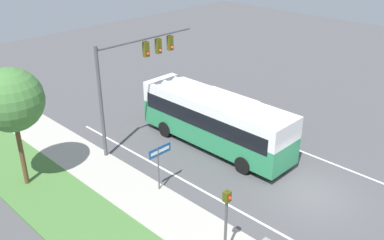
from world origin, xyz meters
name	(u,v)px	position (x,y,z in m)	size (l,w,h in m)	color
ground_plane	(311,195)	(0.00, 0.00, 0.00)	(80.00, 80.00, 0.00)	#4C4C4F
lane_divider_near	(270,228)	(-3.60, 0.00, 0.00)	(0.14, 30.00, 0.01)	silver
lane_divider_far	(344,168)	(3.60, 0.00, 0.00)	(0.14, 30.00, 0.01)	silver
bus	(215,118)	(0.42, 6.96, 1.90)	(2.73, 10.22, 3.47)	#2D8956
signal_gantry	(134,67)	(-2.62, 10.66, 4.96)	(7.09, 0.41, 6.71)	#4C4C51
pedestrian_signal	(226,215)	(-6.53, 0.23, 2.25)	(0.28, 0.34, 3.34)	#4C4C51
street_sign	(159,159)	(-5.09, 5.81, 1.87)	(1.41, 0.08, 2.60)	#4C4C51
roadside_tree	(11,100)	(-9.66, 11.26, 4.83)	(3.17, 3.17, 6.34)	brown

